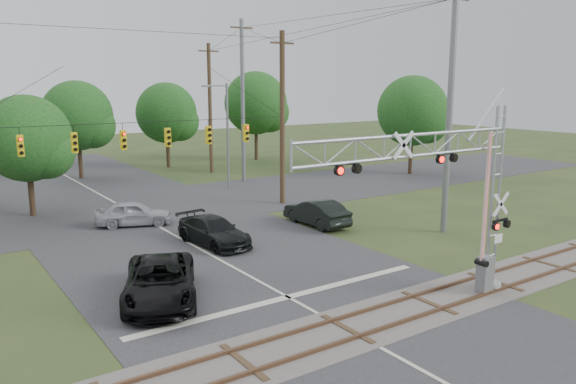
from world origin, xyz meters
TOP-DOWN VIEW (x-y plane):
  - ground at (0.00, 0.00)m, footprint 160.00×160.00m
  - road_main at (0.00, 10.00)m, footprint 14.00×90.00m
  - road_cross at (0.00, 24.00)m, footprint 90.00×12.00m
  - railroad_track at (0.00, 2.00)m, footprint 90.00×3.20m
  - crossing_gantry at (4.17, 1.64)m, footprint 10.22×0.93m
  - traffic_signal_span at (0.91, 20.00)m, footprint 19.34×0.36m
  - pickup_black at (-4.15, 7.99)m, footprint 4.64×6.21m
  - car_dark at (0.99, 13.63)m, footprint 2.50×5.05m
  - sedan_silver at (-1.04, 19.79)m, footprint 4.63×3.17m
  - suv_dark at (7.75, 13.85)m, footprint 1.63×4.61m
  - streetlight at (9.15, 27.36)m, footprint 2.17×0.23m
  - utility_poles at (3.10, 22.38)m, footprint 26.14×26.71m
  - treeline at (2.96, 34.32)m, footprint 56.15×22.61m

SIDE VIEW (x-z plane):
  - ground at x=0.00m, z-range 0.00..0.00m
  - road_main at x=0.00m, z-range 0.00..0.02m
  - road_cross at x=0.00m, z-range 0.00..0.02m
  - railroad_track at x=0.00m, z-range -0.05..0.11m
  - car_dark at x=0.99m, z-range 0.00..1.41m
  - sedan_silver at x=-1.04m, z-range 0.00..1.46m
  - suv_dark at x=7.75m, z-range 0.00..1.52m
  - pickup_black at x=-4.15m, z-range 0.00..1.57m
  - crossing_gantry at x=4.17m, z-range 0.83..8.12m
  - streetlight at x=9.15m, z-range 0.48..8.60m
  - treeline at x=2.96m, z-range 0.76..10.14m
  - traffic_signal_span at x=0.91m, z-range -0.14..11.36m
  - utility_poles at x=3.10m, z-range -0.28..12.92m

